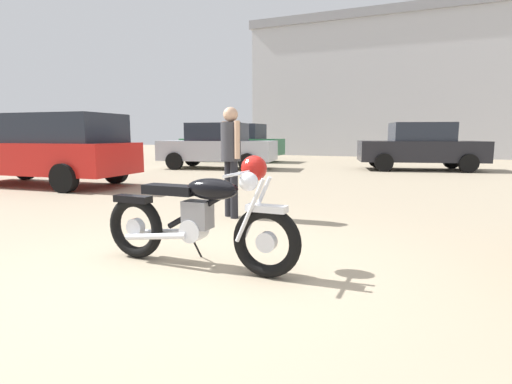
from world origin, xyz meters
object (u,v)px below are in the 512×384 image
Objects in this scene: silver_sedan_mid at (420,146)px; white_estate_far at (230,141)px; bystander at (231,150)px; vintage_motorcycle at (202,216)px; blue_hatchback_right at (44,147)px; pale_sedan_back at (218,146)px.

white_estate_far reaches higher than silver_sedan_mid.
bystander is 0.35× the size of white_estate_far.
white_estate_far is at bearing 116.12° from vintage_motorcycle.
white_estate_far is (0.90, 9.96, 0.00)m from blue_hatchback_right.
vintage_motorcycle is 0.48× the size of pale_sedan_back.
vintage_motorcycle is at bearing 145.07° from blue_hatchback_right.
blue_hatchback_right is at bearing -93.45° from white_estate_far.
blue_hatchback_right is at bearing 66.00° from pale_sedan_back.
vintage_motorcycle is 1.25× the size of bystander.
pale_sedan_back is (-4.39, 10.37, 0.34)m from vintage_motorcycle.
silver_sedan_mid is (2.69, 12.06, 0.34)m from vintage_motorcycle.
vintage_motorcycle is 0.44× the size of blue_hatchback_right.
white_estate_far is (-4.91, 12.12, -0.08)m from bystander.
white_estate_far is at bearing -95.60° from blue_hatchback_right.
bystander reaches higher than vintage_motorcycle.
pale_sedan_back is at bearing 118.04° from vintage_motorcycle.
pale_sedan_back and silver_sedan_mid have the same top height.
blue_hatchback_right is at bearing -71.20° from bystander.
silver_sedan_mid is (3.29, 9.81, -0.18)m from bystander.
silver_sedan_mid is at bearing -159.39° from bystander.
pale_sedan_back is at bearing -109.21° from blue_hatchback_right.
bystander is at bearing 110.17° from vintage_motorcycle.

